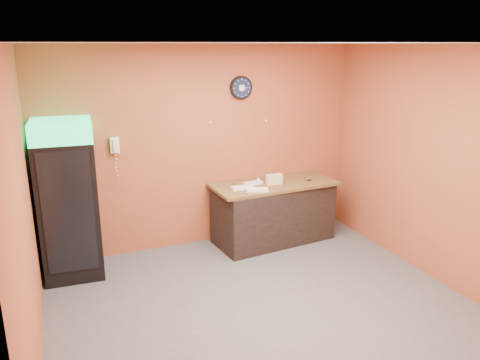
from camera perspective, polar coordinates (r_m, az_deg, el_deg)
floor at (r=5.34m, az=2.85°, el=-15.27°), size 4.50×4.50×0.00m
back_wall at (r=6.56m, az=-4.42°, el=3.98°), size 4.50×0.02×2.80m
left_wall at (r=4.35m, az=-24.90°, el=-4.00°), size 0.02×4.00×2.80m
right_wall at (r=6.05m, az=22.75°, el=1.67°), size 0.02×4.00×2.80m
ceiling at (r=4.55m, az=3.36°, el=16.34°), size 4.50×4.00×0.02m
beverage_cooler at (r=6.00m, az=-20.13°, el=-2.62°), size 0.72×0.73×1.95m
prep_counter at (r=6.84m, az=4.08°, el=-4.05°), size 1.75×0.92×0.84m
wall_clock at (r=6.60m, az=0.13°, el=11.19°), size 0.32×0.06×0.32m
wall_phone at (r=6.23m, az=-15.03°, el=4.10°), size 0.11×0.10×0.21m
butcher_paper at (r=6.70m, az=4.15°, el=-0.51°), size 1.81×0.85×0.04m
sub_roll_stack at (r=6.60m, az=4.18°, el=0.08°), size 0.23×0.09×0.15m
wrapped_sandwich_left at (r=6.37m, az=0.31°, el=-0.96°), size 0.30×0.14×0.04m
wrapped_sandwich_mid at (r=6.29m, az=2.10°, el=-1.21°), size 0.32×0.22×0.04m
wrapped_sandwich_right at (r=6.59m, az=1.61°, el=-0.39°), size 0.29×0.16×0.04m
kitchen_tool at (r=6.71m, az=2.30°, el=0.04°), size 0.07×0.07×0.07m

